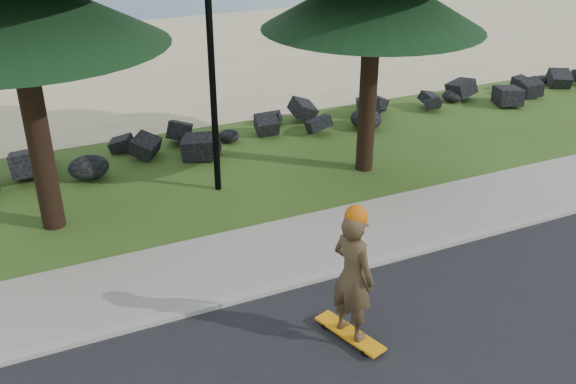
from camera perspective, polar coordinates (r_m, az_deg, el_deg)
name	(u,v)px	position (r m, az deg, el deg)	size (l,w,h in m)	color
ground	(276,259)	(11.69, -1.06, -6.01)	(160.00, 160.00, 0.00)	#304716
kerb	(297,283)	(10.98, 0.84, -8.08)	(160.00, 0.20, 0.10)	#A2A192
sidewalk	(272,252)	(11.82, -1.45, -5.37)	(160.00, 2.00, 0.08)	gray
beach_sand	(117,65)	(24.68, -14.97, 10.88)	(160.00, 15.00, 0.01)	tan
seawall_boulders	(187,151)	(16.41, -8.96, 3.65)	(60.00, 2.40, 1.10)	black
skateboarder	(353,277)	(9.25, 5.78, -7.48)	(0.67, 1.24, 2.25)	orange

